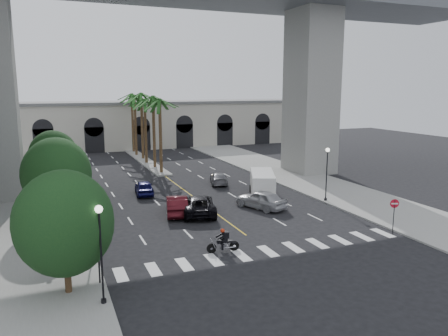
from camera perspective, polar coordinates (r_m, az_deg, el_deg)
ground at (r=31.88m, az=4.48°, el=-9.87°), size 140.00×140.00×0.00m
sidewalk_left at (r=43.10m, az=-23.50°, el=-5.18°), size 8.00×100.00×0.15m
sidewalk_right at (r=51.67m, az=11.91°, el=-2.01°), size 8.00×100.00×0.15m
median at (r=66.95m, az=-10.27°, el=0.91°), size 2.00×24.00×0.20m
pier_building at (r=83.04m, az=-12.85°, el=5.55°), size 71.00×10.50×8.50m
bridge at (r=52.04m, az=-3.15°, el=18.71°), size 75.00×13.00×26.00m
palm_a at (r=56.33m, az=-8.41°, el=8.39°), size 3.20×3.20×10.30m
palm_b at (r=60.23m, az=-9.26°, el=8.76°), size 3.20×3.20×10.60m
palm_c at (r=64.08m, az=-10.33°, el=8.41°), size 3.20×3.20×10.10m
palm_d at (r=68.05m, az=-10.77°, el=9.13°), size 3.20×3.20×10.90m
palm_e at (r=71.93m, az=-11.61°, el=8.80°), size 3.20×3.20×10.40m
palm_f at (r=75.91m, az=-11.97°, el=9.08°), size 3.20×3.20×10.70m
street_tree_near at (r=24.68m, az=-20.16°, el=-6.79°), size 5.20×5.20×6.89m
street_tree_mid at (r=37.28m, az=-21.01°, el=-0.82°), size 5.44×5.44×7.21m
street_tree_far at (r=49.17m, az=-21.37°, el=1.39°), size 5.04×5.04×6.68m
lamp_post_left_near at (r=23.13m, az=-15.80°, el=-9.79°), size 0.40×0.40×5.35m
lamp_post_left_far at (r=43.41m, az=-19.04°, el=-0.50°), size 0.40×0.40×5.35m
lamp_post_right at (r=43.41m, az=13.28°, el=-0.20°), size 0.40×0.40×5.35m
traffic_signal_near at (r=25.72m, az=-16.16°, el=-9.41°), size 0.25×0.18×3.65m
traffic_signal_far at (r=29.50m, az=-17.02°, el=-6.86°), size 0.25×0.18×3.65m
motorcycle_rider at (r=30.14m, az=-0.01°, el=-9.54°), size 2.30×0.62×1.66m
car_a at (r=40.63m, az=4.85°, el=-4.10°), size 3.93×5.43×1.72m
car_b at (r=38.90m, az=-6.18°, el=-4.81°), size 2.95×5.41×1.69m
car_c at (r=38.84m, az=-3.38°, el=-4.79°), size 4.22×6.57×1.69m
car_d at (r=50.66m, az=-0.71°, el=-1.35°), size 3.15×4.95×1.34m
car_e at (r=46.35m, az=-10.38°, el=-2.53°), size 2.34×4.63×1.51m
cargo_van at (r=44.68m, az=5.03°, el=-2.01°), size 4.45×6.40×2.56m
pedestrian_a at (r=29.48m, az=-21.21°, el=-10.16°), size 0.69×0.50×1.78m
pedestrian_b at (r=34.98m, az=-21.43°, el=-6.89°), size 1.12×1.08×1.82m
do_not_enter_sign at (r=35.63m, az=21.35°, el=-5.00°), size 0.64×0.29×2.76m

